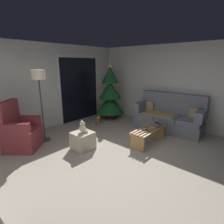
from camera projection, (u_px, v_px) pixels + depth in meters
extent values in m
plane|color=#9E9384|center=(125.00, 163.00, 3.58)|extent=(7.00, 7.00, 0.00)
cube|color=beige|center=(43.00, 87.00, 5.21)|extent=(5.72, 0.12, 2.50)
cube|color=beige|center=(184.00, 87.00, 5.31)|extent=(0.12, 6.00, 2.50)
cube|color=silver|center=(80.00, 88.00, 6.14)|extent=(1.60, 0.02, 2.20)
cube|color=black|center=(80.00, 90.00, 6.14)|extent=(1.50, 0.02, 2.10)
cube|color=slate|center=(167.00, 125.00, 5.26)|extent=(0.90, 1.95, 0.34)
cube|color=slate|center=(190.00, 121.00, 4.82)|extent=(0.72, 0.65, 0.14)
cube|color=slate|center=(168.00, 117.00, 5.18)|extent=(0.72, 0.65, 0.14)
cube|color=slate|center=(148.00, 114.00, 5.54)|extent=(0.72, 0.65, 0.14)
cube|color=slate|center=(173.00, 103.00, 5.33)|extent=(0.34, 1.91, 0.60)
cube|color=slate|center=(201.00, 115.00, 4.63)|extent=(0.77, 0.26, 0.28)
cube|color=slate|center=(142.00, 106.00, 5.65)|extent=(0.77, 0.26, 0.28)
cube|color=#997F51|center=(160.00, 113.00, 5.29)|extent=(0.67, 0.94, 0.02)
cube|color=#997F51|center=(196.00, 113.00, 4.85)|extent=(0.14, 0.33, 0.28)
cube|color=#997F51|center=(149.00, 106.00, 5.67)|extent=(0.14, 0.33, 0.28)
cube|color=#9E7547|center=(155.00, 131.00, 4.26)|extent=(1.10, 0.05, 0.04)
cube|color=#9E7547|center=(152.00, 130.00, 4.32)|extent=(1.10, 0.05, 0.04)
cube|color=#9E7547|center=(149.00, 129.00, 4.38)|extent=(1.10, 0.05, 0.04)
cube|color=#9E7547|center=(146.00, 129.00, 4.43)|extent=(1.10, 0.05, 0.04)
cube|color=#9E7547|center=(143.00, 128.00, 4.49)|extent=(1.10, 0.05, 0.04)
cube|color=#9E7547|center=(138.00, 143.00, 4.07)|extent=(0.05, 0.36, 0.34)
cube|color=#9E7547|center=(158.00, 131.00, 4.78)|extent=(0.05, 0.36, 0.34)
cube|color=#333338|center=(141.00, 131.00, 4.21)|extent=(0.16, 0.12, 0.02)
cube|color=silver|center=(143.00, 129.00, 4.30)|extent=(0.16, 0.10, 0.02)
cube|color=black|center=(146.00, 131.00, 4.20)|extent=(0.16, 0.09, 0.02)
cube|color=#ADADB2|center=(152.00, 127.00, 4.43)|extent=(0.10, 0.16, 0.02)
cube|color=#6B3D7A|center=(157.00, 125.00, 4.55)|extent=(0.23, 0.23, 0.04)
cube|color=#4C4C51|center=(158.00, 124.00, 4.52)|extent=(0.27, 0.19, 0.03)
cube|color=black|center=(157.00, 123.00, 4.55)|extent=(0.11, 0.16, 0.01)
cylinder|color=#4C1E19|center=(110.00, 117.00, 6.49)|extent=(0.36, 0.36, 0.10)
cylinder|color=brown|center=(110.00, 114.00, 6.46)|extent=(0.08, 0.08, 0.12)
cone|color=#14471E|center=(110.00, 104.00, 6.37)|extent=(0.99, 0.99, 0.58)
cone|color=#14471E|center=(110.00, 90.00, 6.23)|extent=(0.78, 0.78, 0.58)
cone|color=#14471E|center=(110.00, 74.00, 6.09)|extent=(0.58, 0.58, 0.58)
sphere|color=red|center=(116.00, 102.00, 6.74)|extent=(0.06, 0.06, 0.06)
sphere|color=white|center=(121.00, 99.00, 6.21)|extent=(0.06, 0.06, 0.06)
sphere|color=#1E8C33|center=(111.00, 81.00, 5.94)|extent=(0.06, 0.06, 0.06)
sphere|color=#1E8C33|center=(119.00, 95.00, 6.15)|extent=(0.06, 0.06, 0.06)
sphere|color=#1E8C33|center=(117.00, 96.00, 6.03)|extent=(0.06, 0.06, 0.06)
sphere|color=blue|center=(99.00, 105.00, 6.19)|extent=(0.06, 0.06, 0.06)
sphere|color=gold|center=(104.00, 85.00, 6.29)|extent=(0.06, 0.06, 0.06)
sphere|color=red|center=(98.00, 106.00, 6.42)|extent=(0.06, 0.06, 0.06)
sphere|color=#1E8C33|center=(116.00, 85.00, 6.33)|extent=(0.06, 0.06, 0.06)
sphere|color=white|center=(117.00, 85.00, 6.17)|extent=(0.06, 0.06, 0.06)
sphere|color=gold|center=(107.00, 80.00, 6.31)|extent=(0.06, 0.06, 0.06)
sphere|color=#B233A5|center=(117.00, 98.00, 6.60)|extent=(0.06, 0.06, 0.06)
sphere|color=#B233A5|center=(117.00, 85.00, 6.21)|extent=(0.06, 0.06, 0.06)
sphere|color=white|center=(122.00, 104.00, 6.23)|extent=(0.06, 0.06, 0.06)
cone|color=#EAD14C|center=(110.00, 65.00, 6.01)|extent=(0.14, 0.14, 0.12)
cube|color=maroon|center=(24.00, 142.00, 4.16)|extent=(0.96, 0.96, 0.31)
cube|color=maroon|center=(23.00, 132.00, 4.09)|extent=(0.96, 0.96, 0.18)
cube|color=maroon|center=(8.00, 115.00, 3.98)|extent=(0.62, 0.57, 0.64)
cube|color=maroon|center=(28.00, 120.00, 4.31)|extent=(0.49, 0.53, 0.22)
cube|color=maroon|center=(16.00, 129.00, 3.77)|extent=(0.49, 0.53, 0.22)
cylinder|color=#2D2D30|center=(45.00, 140.00, 4.63)|extent=(0.28, 0.28, 0.02)
cylinder|color=#2D2D30|center=(42.00, 111.00, 4.42)|extent=(0.03, 0.03, 1.55)
cylinder|color=beige|center=(38.00, 75.00, 4.18)|extent=(0.32, 0.32, 0.22)
cube|color=#B2A893|center=(83.00, 141.00, 4.12)|extent=(0.44, 0.44, 0.41)
cylinder|color=beige|center=(85.00, 130.00, 4.11)|extent=(0.13, 0.12, 0.06)
cylinder|color=beige|center=(85.00, 132.00, 4.02)|extent=(0.13, 0.12, 0.06)
sphere|color=beige|center=(82.00, 128.00, 4.04)|extent=(0.15, 0.15, 0.15)
sphere|color=beige|center=(82.00, 123.00, 4.00)|extent=(0.11, 0.11, 0.11)
sphere|color=#F4E5C1|center=(84.00, 124.00, 4.02)|extent=(0.04, 0.04, 0.04)
sphere|color=beige|center=(82.00, 121.00, 4.03)|extent=(0.04, 0.04, 0.04)
sphere|color=beige|center=(82.00, 122.00, 3.96)|extent=(0.04, 0.04, 0.04)
sphere|color=beige|center=(83.00, 127.00, 4.10)|extent=(0.06, 0.06, 0.06)
sphere|color=beige|center=(83.00, 129.00, 3.97)|extent=(0.06, 0.06, 0.06)
cylinder|color=brown|center=(97.00, 124.00, 5.77)|extent=(0.13, 0.10, 0.06)
cylinder|color=brown|center=(96.00, 123.00, 5.85)|extent=(0.13, 0.10, 0.06)
sphere|color=brown|center=(99.00, 121.00, 5.82)|extent=(0.15, 0.15, 0.15)
sphere|color=brown|center=(98.00, 118.00, 5.78)|extent=(0.11, 0.11, 0.11)
sphere|color=#A37A51|center=(97.00, 118.00, 5.77)|extent=(0.04, 0.04, 0.04)
sphere|color=brown|center=(99.00, 117.00, 5.74)|extent=(0.04, 0.04, 0.04)
sphere|color=brown|center=(98.00, 116.00, 5.80)|extent=(0.04, 0.04, 0.04)
sphere|color=brown|center=(99.00, 122.00, 5.74)|extent=(0.06, 0.06, 0.06)
sphere|color=brown|center=(97.00, 120.00, 5.87)|extent=(0.06, 0.06, 0.06)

